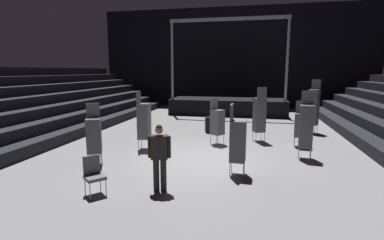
# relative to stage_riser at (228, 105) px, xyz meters

# --- Properties ---
(ground_plane) EXTENTS (22.00, 30.00, 0.10)m
(ground_plane) POSITION_rel_stage_riser_xyz_m (0.00, -10.73, -0.69)
(ground_plane) COLOR slate
(arena_end_wall) EXTENTS (22.00, 0.30, 8.00)m
(arena_end_wall) POSITION_rel_stage_riser_xyz_m (0.00, 4.27, 3.36)
(arena_end_wall) COLOR black
(arena_end_wall) RESTS_ON ground_plane
(bleacher_bank_left) EXTENTS (5.25, 24.00, 3.15)m
(bleacher_bank_left) POSITION_rel_stage_riser_xyz_m (-8.38, -9.73, 0.94)
(bleacher_bank_left) COLOR black
(bleacher_bank_left) RESTS_ON ground_plane
(stage_riser) EXTENTS (7.81, 2.83, 6.25)m
(stage_riser) POSITION_rel_stage_riser_xyz_m (0.00, 0.00, 0.00)
(stage_riser) COLOR black
(stage_riser) RESTS_ON ground_plane
(man_with_tie) EXTENTS (0.57, 0.30, 1.70)m
(man_with_tie) POSITION_rel_stage_riser_xyz_m (-0.46, -13.56, 0.32)
(man_with_tie) COLOR black
(man_with_tie) RESTS_ON ground_plane
(chair_stack_front_left) EXTENTS (0.48, 0.48, 1.79)m
(chair_stack_front_left) POSITION_rel_stage_riser_xyz_m (3.56, -8.27, 0.26)
(chair_stack_front_left) COLOR #B2B5BA
(chair_stack_front_left) RESTS_ON ground_plane
(chair_stack_front_right) EXTENTS (0.57, 0.57, 2.31)m
(chair_stack_front_right) POSITION_rel_stage_riser_xyz_m (1.99, -7.64, 0.52)
(chair_stack_front_right) COLOR #B2B5BA
(chair_stack_front_right) RESTS_ON ground_plane
(chair_stack_mid_left) EXTENTS (0.47, 0.47, 2.22)m
(chair_stack_mid_left) POSITION_rel_stage_riser_xyz_m (-2.31, -9.87, 0.47)
(chair_stack_mid_left) COLOR #B2B5BA
(chair_stack_mid_left) RESTS_ON ground_plane
(chair_stack_mid_right) EXTENTS (0.50, 0.50, 2.31)m
(chair_stack_mid_right) POSITION_rel_stage_riser_xyz_m (3.50, -9.91, 0.52)
(chair_stack_mid_right) COLOR #B2B5BA
(chair_stack_mid_right) RESTS_ON ground_plane
(chair_stack_mid_centre) EXTENTS (0.59, 0.59, 2.56)m
(chair_stack_mid_centre) POSITION_rel_stage_riser_xyz_m (4.54, -5.42, 0.64)
(chair_stack_mid_centre) COLOR #B2B5BA
(chair_stack_mid_centre) RESTS_ON ground_plane
(chair_stack_rear_left) EXTENTS (0.46, 0.46, 2.05)m
(chair_stack_rear_left) POSITION_rel_stage_riser_xyz_m (1.34, -11.97, 0.39)
(chair_stack_rear_left) COLOR #B2B5BA
(chair_stack_rear_left) RESTS_ON ground_plane
(chair_stack_rear_right) EXTENTS (0.59, 0.59, 1.96)m
(chair_stack_rear_right) POSITION_rel_stage_riser_xyz_m (-3.13, -12.03, 0.35)
(chair_stack_rear_right) COLOR #B2B5BA
(chair_stack_rear_right) RESTS_ON ground_plane
(chair_stack_rear_centre) EXTENTS (0.61, 0.61, 1.88)m
(chair_stack_rear_centre) POSITION_rel_stage_riser_xyz_m (0.32, -8.53, 0.31)
(chair_stack_rear_centre) COLOR #B2B5BA
(chair_stack_rear_centre) RESTS_ON ground_plane
(equipment_road_case) EXTENTS (1.02, 0.80, 0.73)m
(equipment_road_case) POSITION_rel_stage_riser_xyz_m (-0.11, -6.13, -0.27)
(equipment_road_case) COLOR black
(equipment_road_case) RESTS_ON ground_plane
(loose_chair_near_man) EXTENTS (0.62, 0.62, 0.95)m
(loose_chair_near_man) POSITION_rel_stage_riser_xyz_m (-1.97, -14.05, -0.10)
(loose_chair_near_man) COLOR #B2B5BA
(loose_chair_near_man) RESTS_ON ground_plane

